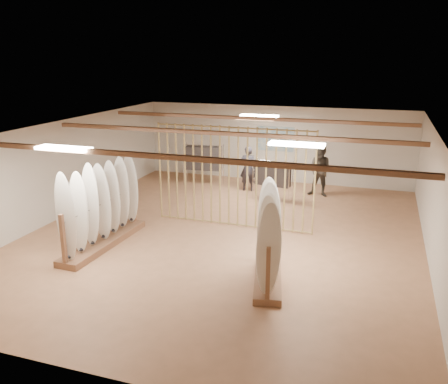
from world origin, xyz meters
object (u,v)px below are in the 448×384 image
(clothing_rack_b, at_px, (273,174))
(clothing_rack_a, at_px, (204,158))
(shopper_a, at_px, (248,166))
(rack_left, at_px, (102,217))
(rack_right, at_px, (269,252))
(shopper_b, at_px, (321,167))

(clothing_rack_b, bearing_deg, clothing_rack_a, 167.95)
(shopper_a, bearing_deg, rack_left, 66.25)
(rack_right, bearing_deg, clothing_rack_b, 89.42)
(clothing_rack_a, relative_size, clothing_rack_b, 1.12)
(rack_right, height_order, shopper_a, rack_right)
(rack_right, distance_m, shopper_b, 6.71)
(clothing_rack_b, bearing_deg, rack_left, -112.07)
(shopper_b, bearing_deg, rack_left, -122.62)
(shopper_b, bearing_deg, clothing_rack_a, -178.06)
(rack_right, bearing_deg, clothing_rack_a, 107.92)
(rack_left, height_order, clothing_rack_a, rack_left)
(clothing_rack_b, distance_m, shopper_a, 1.34)
(shopper_a, bearing_deg, rack_right, 104.76)
(rack_right, height_order, clothing_rack_b, rack_right)
(shopper_a, bearing_deg, shopper_b, 178.29)
(shopper_b, bearing_deg, shopper_a, -172.83)
(rack_right, xyz_separation_m, shopper_b, (0.19, 6.70, 0.31))
(clothing_rack_a, height_order, shopper_b, shopper_b)
(clothing_rack_a, relative_size, shopper_b, 0.75)
(rack_left, xyz_separation_m, rack_right, (4.37, -0.64, -0.06))
(rack_left, bearing_deg, shopper_a, 72.35)
(clothing_rack_a, bearing_deg, rack_left, -99.77)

